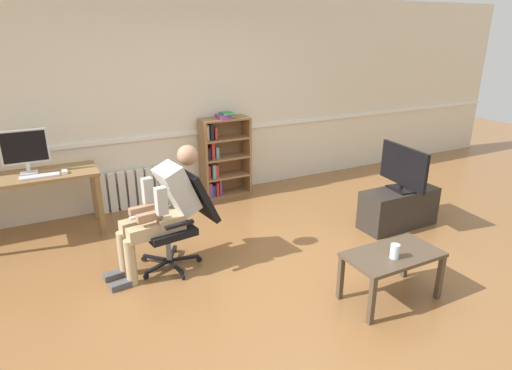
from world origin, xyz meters
TOP-DOWN VIEW (x-y plane):
  - ground_plane at (0.00, 0.00)m, footprint 18.00×18.00m
  - back_wall at (0.00, 2.65)m, footprint 12.00×0.13m
  - computer_desk at (-1.90, 2.15)m, footprint 1.25×0.58m
  - imac_monitor at (-1.97, 2.23)m, footprint 0.48×0.14m
  - keyboard at (-1.88, 2.01)m, footprint 0.40×0.12m
  - computer_mouse at (-1.62, 2.03)m, footprint 0.06×0.10m
  - bookshelf at (0.43, 2.44)m, footprint 0.69×0.29m
  - radiator at (-0.77, 2.54)m, footprint 0.95×0.08m
  - office_chair at (-0.69, 0.85)m, footprint 0.82×0.63m
  - person_seated at (-0.87, 0.82)m, footprint 1.00×0.44m
  - tv_stand at (1.89, 0.48)m, footprint 0.96×0.38m
  - tv_screen at (1.89, 0.48)m, footprint 0.23×0.76m
  - coffee_table at (0.72, -0.60)m, footprint 0.84×0.46m
  - drinking_glass at (0.67, -0.67)m, footprint 0.08×0.08m

SIDE VIEW (x-z plane):
  - ground_plane at x=0.00m, z-range 0.00..0.00m
  - tv_stand at x=1.89m, z-range 0.00..0.46m
  - radiator at x=-0.77m, z-range 0.00..0.52m
  - coffee_table at x=0.72m, z-range 0.16..0.61m
  - drinking_glass at x=0.67m, z-range 0.45..0.57m
  - office_chair at x=-0.69m, z-range 0.04..1.01m
  - bookshelf at x=0.43m, z-range -0.03..1.16m
  - computer_desk at x=-1.90m, z-range 0.26..1.02m
  - person_seated at x=-0.87m, z-range 0.04..1.26m
  - tv_screen at x=1.89m, z-range 0.48..1.00m
  - keyboard at x=-1.88m, z-range 0.76..0.78m
  - computer_mouse at x=-1.62m, z-range 0.76..0.79m
  - imac_monitor at x=-1.97m, z-range 0.79..1.28m
  - back_wall at x=0.00m, z-range 0.00..2.70m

